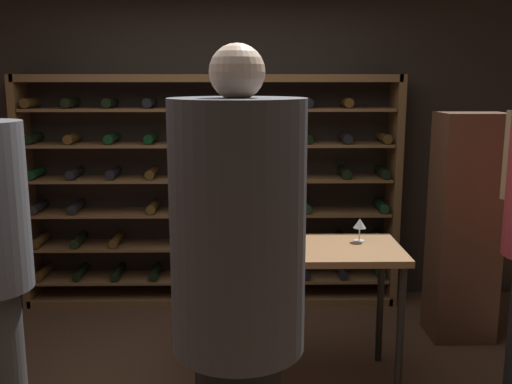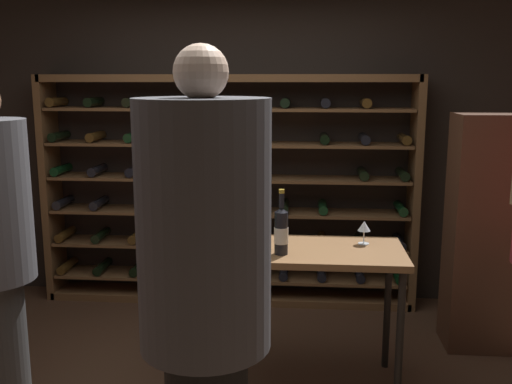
{
  "view_description": "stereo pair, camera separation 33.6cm",
  "coord_description": "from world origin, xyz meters",
  "px_view_note": "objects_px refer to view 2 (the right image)",
  "views": [
    {
      "loc": [
        0.19,
        -2.99,
        1.86
      ],
      "look_at": [
        0.25,
        0.31,
        1.22
      ],
      "focal_mm": 40.51,
      "sensor_mm": 36.0,
      "label": 1
    },
    {
      "loc": [
        0.53,
        -2.98,
        1.86
      ],
      "look_at": [
        0.25,
        0.31,
        1.22
      ],
      "focal_mm": 40.51,
      "sensor_mm": 36.0,
      "label": 2
    }
  ],
  "objects_px": {
    "display_cabinet": "(481,233)",
    "wine_bottle_green_slim": "(281,231)",
    "tasting_table": "(297,263)",
    "person_guest_plum_blouse": "(205,286)",
    "wine_rack": "(226,192)",
    "wine_glass_stemmed_left": "(364,227)",
    "wine_bottle_red_label": "(256,233)"
  },
  "relations": [
    {
      "from": "wine_rack",
      "to": "tasting_table",
      "type": "relative_size",
      "value": 2.45
    },
    {
      "from": "display_cabinet",
      "to": "wine_glass_stemmed_left",
      "type": "distance_m",
      "value": 1.01
    },
    {
      "from": "wine_bottle_green_slim",
      "to": "wine_bottle_red_label",
      "type": "distance_m",
      "value": 0.15
    },
    {
      "from": "tasting_table",
      "to": "wine_glass_stemmed_left",
      "type": "bearing_deg",
      "value": 16.88
    },
    {
      "from": "display_cabinet",
      "to": "wine_bottle_green_slim",
      "type": "height_order",
      "value": "display_cabinet"
    },
    {
      "from": "person_guest_plum_blouse",
      "to": "wine_bottle_green_slim",
      "type": "relative_size",
      "value": 5.22
    },
    {
      "from": "display_cabinet",
      "to": "wine_bottle_green_slim",
      "type": "xyz_separation_m",
      "value": [
        -1.35,
        -0.76,
        0.19
      ]
    },
    {
      "from": "wine_bottle_red_label",
      "to": "tasting_table",
      "type": "bearing_deg",
      "value": 25.1
    },
    {
      "from": "wine_bottle_green_slim",
      "to": "wine_glass_stemmed_left",
      "type": "height_order",
      "value": "wine_bottle_green_slim"
    },
    {
      "from": "display_cabinet",
      "to": "wine_glass_stemmed_left",
      "type": "bearing_deg",
      "value": -149.19
    },
    {
      "from": "display_cabinet",
      "to": "wine_bottle_green_slim",
      "type": "relative_size",
      "value": 4.31
    },
    {
      "from": "wine_rack",
      "to": "wine_glass_stemmed_left",
      "type": "distance_m",
      "value": 1.59
    },
    {
      "from": "wine_bottle_green_slim",
      "to": "wine_rack",
      "type": "bearing_deg",
      "value": 109.39
    },
    {
      "from": "wine_bottle_green_slim",
      "to": "wine_glass_stemmed_left",
      "type": "xyz_separation_m",
      "value": [
        0.5,
        0.25,
        -0.03
      ]
    },
    {
      "from": "person_guest_plum_blouse",
      "to": "wine_rack",
      "type": "bearing_deg",
      "value": 158.14
    },
    {
      "from": "tasting_table",
      "to": "wine_bottle_green_slim",
      "type": "distance_m",
      "value": 0.28
    },
    {
      "from": "display_cabinet",
      "to": "wine_bottle_red_label",
      "type": "height_order",
      "value": "display_cabinet"
    },
    {
      "from": "wine_glass_stemmed_left",
      "to": "display_cabinet",
      "type": "bearing_deg",
      "value": 30.81
    },
    {
      "from": "wine_bottle_red_label",
      "to": "wine_glass_stemmed_left",
      "type": "distance_m",
      "value": 0.68
    },
    {
      "from": "wine_bottle_red_label",
      "to": "wine_rack",
      "type": "bearing_deg",
      "value": 104.31
    },
    {
      "from": "tasting_table",
      "to": "wine_bottle_green_slim",
      "type": "bearing_deg",
      "value": -126.58
    },
    {
      "from": "wine_bottle_green_slim",
      "to": "tasting_table",
      "type": "bearing_deg",
      "value": 53.42
    },
    {
      "from": "wine_bottle_red_label",
      "to": "wine_glass_stemmed_left",
      "type": "bearing_deg",
      "value": 20.07
    },
    {
      "from": "wine_rack",
      "to": "person_guest_plum_blouse",
      "type": "xyz_separation_m",
      "value": [
        0.28,
        -2.64,
        0.15
      ]
    },
    {
      "from": "wine_rack",
      "to": "display_cabinet",
      "type": "xyz_separation_m",
      "value": [
        1.87,
        -0.71,
        -0.12
      ]
    },
    {
      "from": "person_guest_plum_blouse",
      "to": "wine_bottle_green_slim",
      "type": "height_order",
      "value": "person_guest_plum_blouse"
    },
    {
      "from": "display_cabinet",
      "to": "wine_rack",
      "type": "bearing_deg",
      "value": 159.11
    },
    {
      "from": "tasting_table",
      "to": "wine_bottle_red_label",
      "type": "xyz_separation_m",
      "value": [
        -0.24,
        -0.11,
        0.22
      ]
    },
    {
      "from": "person_guest_plum_blouse",
      "to": "wine_glass_stemmed_left",
      "type": "height_order",
      "value": "person_guest_plum_blouse"
    },
    {
      "from": "wine_rack",
      "to": "wine_bottle_red_label",
      "type": "bearing_deg",
      "value": -75.69
    },
    {
      "from": "tasting_table",
      "to": "person_guest_plum_blouse",
      "type": "relative_size",
      "value": 0.64
    },
    {
      "from": "wine_rack",
      "to": "display_cabinet",
      "type": "distance_m",
      "value": 2.01
    }
  ]
}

